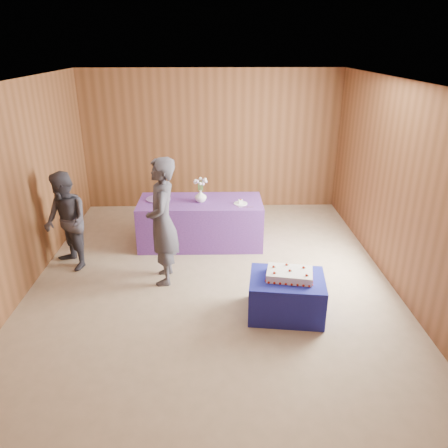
{
  "coord_description": "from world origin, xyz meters",
  "views": [
    {
      "loc": [
        0.03,
        -5.49,
        3.13
      ],
      "look_at": [
        0.18,
        0.1,
        0.79
      ],
      "focal_mm": 35.0,
      "sensor_mm": 36.0,
      "label": 1
    }
  ],
  "objects_px": {
    "serving_table": "(201,222)",
    "guest_right": "(66,222)",
    "guest_left": "(162,222)",
    "cake_table": "(286,296)",
    "vase": "(201,196)",
    "sheet_cake": "(290,274)"
  },
  "relations": [
    {
      "from": "serving_table",
      "to": "sheet_cake",
      "type": "xyz_separation_m",
      "value": [
        1.12,
        -2.09,
        0.17
      ]
    },
    {
      "from": "serving_table",
      "to": "cake_table",
      "type": "bearing_deg",
      "value": -61.9
    },
    {
      "from": "guest_left",
      "to": "guest_right",
      "type": "bearing_deg",
      "value": -110.03
    },
    {
      "from": "serving_table",
      "to": "vase",
      "type": "distance_m",
      "value": 0.47
    },
    {
      "from": "serving_table",
      "to": "guest_right",
      "type": "distance_m",
      "value": 2.11
    },
    {
      "from": "serving_table",
      "to": "sheet_cake",
      "type": "distance_m",
      "value": 2.37
    },
    {
      "from": "cake_table",
      "to": "vase",
      "type": "xyz_separation_m",
      "value": [
        -1.09,
        2.05,
        0.6
      ]
    },
    {
      "from": "serving_table",
      "to": "guest_left",
      "type": "distance_m",
      "value": 1.4
    },
    {
      "from": "cake_table",
      "to": "guest_right",
      "type": "distance_m",
      "value": 3.32
    },
    {
      "from": "cake_table",
      "to": "sheet_cake",
      "type": "relative_size",
      "value": 1.43
    },
    {
      "from": "sheet_cake",
      "to": "guest_left",
      "type": "height_order",
      "value": "guest_left"
    },
    {
      "from": "vase",
      "to": "guest_right",
      "type": "distance_m",
      "value": 2.07
    },
    {
      "from": "cake_table",
      "to": "sheet_cake",
      "type": "xyz_separation_m",
      "value": [
        0.02,
        0.0,
        0.3
      ]
    },
    {
      "from": "sheet_cake",
      "to": "vase",
      "type": "xyz_separation_m",
      "value": [
        -1.11,
        2.05,
        0.3
      ]
    },
    {
      "from": "serving_table",
      "to": "guest_left",
      "type": "relative_size",
      "value": 1.13
    },
    {
      "from": "sheet_cake",
      "to": "guest_right",
      "type": "bearing_deg",
      "value": 168.57
    },
    {
      "from": "serving_table",
      "to": "sheet_cake",
      "type": "relative_size",
      "value": 3.18
    },
    {
      "from": "cake_table",
      "to": "guest_left",
      "type": "height_order",
      "value": "guest_left"
    },
    {
      "from": "vase",
      "to": "guest_right",
      "type": "bearing_deg",
      "value": -158.54
    },
    {
      "from": "cake_table",
      "to": "vase",
      "type": "distance_m",
      "value": 2.4
    },
    {
      "from": "guest_left",
      "to": "vase",
      "type": "bearing_deg",
      "value": 153.67
    },
    {
      "from": "cake_table",
      "to": "serving_table",
      "type": "distance_m",
      "value": 2.37
    }
  ]
}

